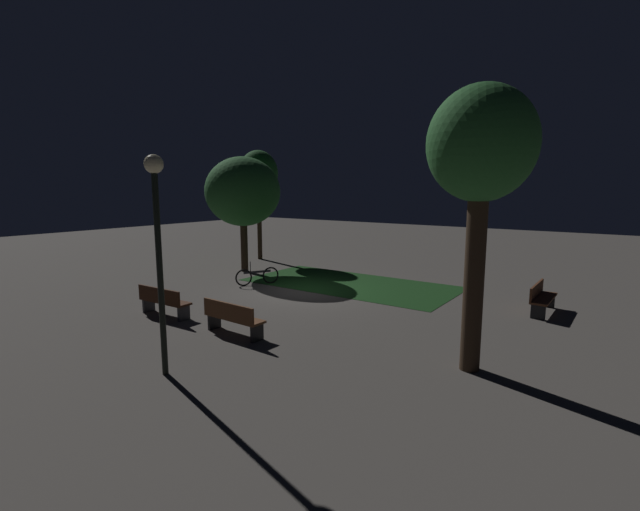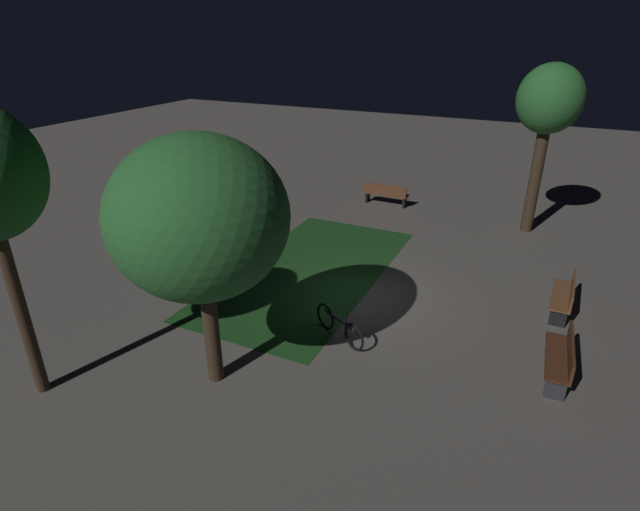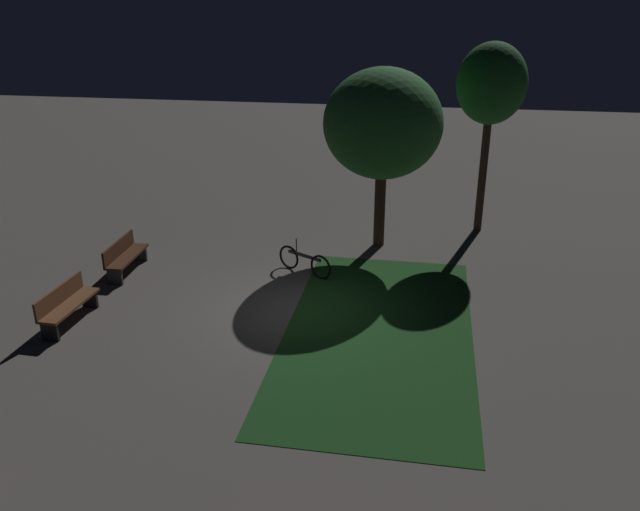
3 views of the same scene
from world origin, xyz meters
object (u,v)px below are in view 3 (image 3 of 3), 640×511
(bench_path_side, at_px, (66,303))
(tree_tall_center, at_px, (383,124))
(tree_right_canopy, at_px, (491,86))
(bicycle, at_px, (304,262))
(bench_front_left, at_px, (124,255))

(bench_path_side, xyz_separation_m, tree_tall_center, (-6.02, 6.47, 3.08))
(tree_right_canopy, bearing_deg, bicycle, -47.95)
(tree_tall_center, relative_size, bicycle, 3.26)
(bench_path_side, distance_m, tree_tall_center, 9.36)
(bicycle, bearing_deg, bench_path_side, -52.72)
(bench_front_left, relative_size, tree_tall_center, 0.36)
(tree_right_canopy, xyz_separation_m, bicycle, (4.24, -4.70, -4.09))
(bench_path_side, height_order, tree_tall_center, tree_tall_center)
(bench_front_left, distance_m, bicycle, 4.77)
(bench_front_left, distance_m, tree_tall_center, 7.82)
(bench_front_left, relative_size, bench_path_side, 1.00)
(bench_front_left, height_order, tree_right_canopy, tree_right_canopy)
(tree_right_canopy, distance_m, bicycle, 7.54)
(tree_tall_center, bearing_deg, bicycle, -35.76)
(bench_front_left, xyz_separation_m, tree_right_canopy, (-4.95, 9.42, 3.95))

